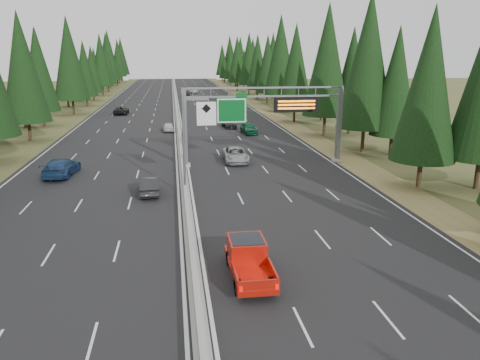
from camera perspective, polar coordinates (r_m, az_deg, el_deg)
name	(u,v)px	position (r m, az deg, el deg)	size (l,w,h in m)	color
road	(177,113)	(91.79, -7.72, 8.10)	(32.00, 260.00, 0.08)	black
shoulder_right	(267,111)	(93.65, 3.34, 8.34)	(3.60, 260.00, 0.06)	olive
shoulder_left	(81,115)	(93.36, -18.81, 7.55)	(3.60, 260.00, 0.06)	#3F4721
median_barrier	(177,111)	(91.75, -7.73, 8.33)	(0.70, 260.00, 0.85)	gray
sign_gantry	(270,113)	(47.37, 3.71, 8.11)	(16.75, 0.98, 7.80)	slate
hov_sign_pole	(191,138)	(36.67, -5.97, 5.15)	(2.80, 0.50, 8.00)	slate
tree_row_right	(299,65)	(86.97, 7.23, 13.79)	(11.25, 244.76, 18.82)	black
tree_row_left	(49,64)	(90.55, -22.23, 12.97)	(12.37, 244.38, 18.82)	black
silver_minivan	(235,155)	(49.00, -0.57, 3.10)	(2.46, 5.34, 1.48)	#999A9E
red_pickup	(248,256)	(24.15, 0.97, -9.24)	(1.93, 5.41, 1.76)	black
car_ahead_green	(249,128)	(66.68, 1.10, 6.35)	(1.86, 4.63, 1.58)	#114D2F
car_ahead_dkred	(231,114)	(81.98, -1.06, 8.01)	(1.73, 4.95, 1.63)	#530F0B
car_ahead_dkgrey	(229,123)	(72.37, -1.35, 6.94)	(1.85, 4.54, 1.32)	black
car_ahead_white	(193,90)	(139.39, -5.74, 10.81)	(2.28, 4.95, 1.38)	#BABABA
car_ahead_far	(187,93)	(128.65, -6.50, 10.45)	(1.65, 4.10, 1.40)	black
car_onc_near	(149,186)	(38.33, -11.06, -0.67)	(1.47, 4.22, 1.39)	#232326
car_onc_blue	(61,167)	(46.31, -20.96, 1.48)	(2.31, 5.68, 1.65)	navy
car_onc_white	(168,127)	(69.51, -8.75, 6.43)	(1.55, 3.85, 1.31)	silver
car_onc_far	(121,110)	(91.44, -14.28, 8.25)	(2.50, 5.43, 1.51)	black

